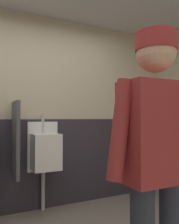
# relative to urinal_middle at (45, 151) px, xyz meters

# --- Properties ---
(wall_back) EXTENTS (4.87, 0.12, 2.59)m
(wall_back) POSITION_rel_urinal_middle_xyz_m (-0.13, 0.22, 0.52)
(wall_back) COLOR beige
(wall_back) RESTS_ON ground_plane
(wainscot_band_back) EXTENTS (4.27, 0.03, 1.18)m
(wainscot_band_back) POSITION_rel_urinal_middle_xyz_m (-0.13, 0.14, -0.19)
(wainscot_band_back) COLOR #2D2833
(wainscot_band_back) RESTS_ON ground_plane
(urinal_middle) EXTENTS (0.40, 0.34, 1.24)m
(urinal_middle) POSITION_rel_urinal_middle_xyz_m (0.00, 0.00, 0.00)
(urinal_middle) COLOR white
(urinal_middle) RESTS_ON ground_plane
(privacy_divider_panel) EXTENTS (0.04, 0.40, 0.90)m
(privacy_divider_panel) POSITION_rel_urinal_middle_xyz_m (-0.38, -0.07, 0.17)
(privacy_divider_panel) COLOR #4C4C51
(person) EXTENTS (0.65, 0.60, 1.71)m
(person) POSITION_rel_urinal_middle_xyz_m (0.16, -1.86, 0.24)
(person) COLOR #2D3342
(person) RESTS_ON ground_plane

